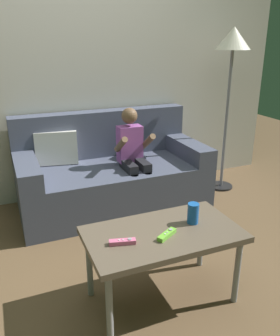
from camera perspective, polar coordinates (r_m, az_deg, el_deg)
name	(u,v)px	position (r m, az deg, el deg)	size (l,w,h in m)	color
ground_plane	(133,280)	(2.35, -1.16, -17.89)	(8.65, 8.65, 0.00)	brown
wall_back	(70,64)	(3.30, -11.39, 16.42)	(4.33, 0.05, 2.50)	beige
couch	(110,174)	(3.20, -4.88, -1.07)	(1.66, 0.80, 0.83)	#474C60
person_seated_on_couch	(133,154)	(3.01, -1.12, 2.30)	(0.30, 0.37, 0.91)	black
coffee_table	(163,239)	(1.99, 3.79, -11.52)	(0.87, 0.48, 0.45)	brown
game_remote_pink_near_edge	(123,242)	(1.85, -2.88, -12.01)	(0.14, 0.07, 0.03)	pink
game_remote_lime_center	(167,235)	(1.92, 4.43, -10.84)	(0.14, 0.10, 0.03)	#72C638
soda_can	(193,213)	(2.04, 8.69, -7.36)	(0.07, 0.07, 0.12)	#1959B2
floor_lamp	(232,51)	(3.46, 14.92, 18.00)	(0.32, 0.32, 1.57)	black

